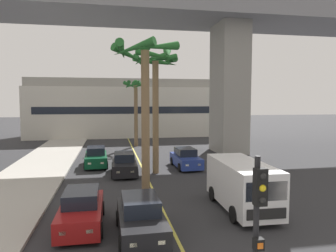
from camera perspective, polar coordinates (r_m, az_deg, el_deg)
lane_stripe_center at (r=24.02m, az=-4.42°, el=-8.20°), size 0.14×56.00×0.01m
bridge_overpass at (r=32.03m, az=-4.10°, el=19.66°), size 62.72×8.00×17.33m
pier_building_backdrop at (r=48.28m, az=-7.62°, el=3.22°), size 28.35×8.04×8.50m
car_queue_front at (r=23.08m, az=-7.97°, el=-6.94°), size 1.90×4.13×1.56m
car_queue_second at (r=14.14m, az=-15.50°, el=-14.56°), size 1.85×4.11×1.56m
car_queue_third at (r=25.10m, az=3.24°, el=-5.96°), size 1.94×4.15×1.56m
car_queue_fourth at (r=26.32m, az=-12.98°, el=-5.58°), size 1.95×4.16×1.56m
car_queue_fifth at (r=12.86m, az=-5.00°, el=-16.38°), size 1.88×4.12×1.56m
delivery_van at (r=15.88m, az=13.30°, el=-10.24°), size 2.26×5.30×2.36m
traffic_light_median_near at (r=6.99m, az=16.01°, el=-17.48°), size 0.24×0.37×4.20m
palm_tree_near_median at (r=22.86m, az=-2.26°, el=8.86°), size 3.45×3.44×8.71m
palm_tree_mid_median at (r=16.47m, az=-4.23°, el=8.90°), size 3.59×3.68×8.43m
palm_tree_far_median at (r=36.70m, az=-5.90°, el=5.48°), size 2.96×3.02×7.75m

